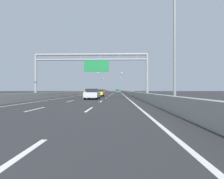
{
  "coord_description": "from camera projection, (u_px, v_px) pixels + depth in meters",
  "views": [
    {
      "loc": [
        3.71,
        0.22,
        1.3
      ],
      "look_at": [
        1.28,
        77.72,
        1.5
      ],
      "focal_mm": 29.86,
      "sensor_mm": 36.0,
      "label": 1
    }
  ],
  "objects": [
    {
      "name": "lane_dash_right_13",
      "position": [
        115.0,
        92.0,
        120.28
      ],
      "size": [
        0.16,
        3.0,
        0.01
      ],
      "primitive_type": "cube",
      "color": "white",
      "rests_on": "ground_plane"
    },
    {
      "name": "lane_dash_right_16",
      "position": [
        115.0,
        92.0,
        147.26
      ],
      "size": [
        0.16,
        3.0,
        0.01
      ],
      "primitive_type": "cube",
      "color": "white",
      "rests_on": "ground_plane"
    },
    {
      "name": "streetlamp_right_mid",
      "position": [
        132.0,
        74.0,
        49.01
      ],
      "size": [
        2.58,
        0.28,
        9.5
      ],
      "color": "slate",
      "rests_on": "ground_plane"
    },
    {
      "name": "lane_dash_right_9",
      "position": [
        114.0,
        93.0,
        84.29
      ],
      "size": [
        0.16,
        3.0,
        0.01
      ],
      "primitive_type": "cube",
      "color": "white",
      "rests_on": "ground_plane"
    },
    {
      "name": "lane_dash_left_11",
      "position": [
        108.0,
        92.0,
        102.4
      ],
      "size": [
        0.16,
        3.0,
        0.01
      ],
      "primitive_type": "cube",
      "color": "white",
      "rests_on": "ground_plane"
    },
    {
      "name": "lane_dash_left_3",
      "position": [
        84.0,
        98.0,
        30.43
      ],
      "size": [
        0.16,
        3.0,
        0.01
      ],
      "primitive_type": "cube",
      "color": "white",
      "rests_on": "ground_plane"
    },
    {
      "name": "lane_dash_right_10",
      "position": [
        114.0,
        93.0,
        93.29
      ],
      "size": [
        0.16,
        3.0,
        0.01
      ],
      "primitive_type": "cube",
      "color": "white",
      "rests_on": "ground_plane"
    },
    {
      "name": "lane_dash_right_7",
      "position": [
        112.0,
        94.0,
        66.3
      ],
      "size": [
        0.16,
        3.0,
        0.01
      ],
      "primitive_type": "cube",
      "color": "white",
      "rests_on": "ground_plane"
    },
    {
      "name": "barrier_right",
      "position": [
        123.0,
        91.0,
        109.62
      ],
      "size": [
        0.45,
        220.0,
        0.95
      ],
      "color": "#9E9E99",
      "rests_on": "ground_plane"
    },
    {
      "name": "sign_gantry",
      "position": [
        92.0,
        64.0,
        25.61
      ],
      "size": [
        15.81,
        0.36,
        6.36
      ],
      "color": "gray",
      "rests_on": "ground_plane"
    },
    {
      "name": "lane_dash_right_8",
      "position": [
        113.0,
        93.0,
        75.3
      ],
      "size": [
        0.16,
        3.0,
        0.01
      ],
      "primitive_type": "cube",
      "color": "white",
      "rests_on": "ground_plane"
    },
    {
      "name": "lane_dash_left_15",
      "position": [
        110.0,
        92.0,
        138.38
      ],
      "size": [
        0.16,
        3.0,
        0.01
      ],
      "primitive_type": "cube",
      "color": "white",
      "rests_on": "ground_plane"
    },
    {
      "name": "yellow_car",
      "position": [
        99.0,
        93.0,
        38.7
      ],
      "size": [
        1.84,
        4.14,
        1.42
      ],
      "color": "yellow",
      "rests_on": "ground_plane"
    },
    {
      "name": "barrier_left",
      "position": [
        100.0,
        91.0,
        110.05
      ],
      "size": [
        0.45,
        220.0,
        0.95
      ],
      "color": "#9E9E99",
      "rests_on": "ground_plane"
    },
    {
      "name": "streetlamp_right_near",
      "position": [
        171.0,
        32.0,
        13.07
      ],
      "size": [
        2.58,
        0.28,
        9.5
      ],
      "color": "slate",
      "rests_on": "ground_plane"
    },
    {
      "name": "lane_dash_right_12",
      "position": [
        115.0,
        92.0,
        111.28
      ],
      "size": [
        0.16,
        3.0,
        0.01
      ],
      "primitive_type": "cube",
      "color": "white",
      "rests_on": "ground_plane"
    },
    {
      "name": "streetlamp_right_distant",
      "position": [
        124.0,
        84.0,
        120.88
      ],
      "size": [
        2.58,
        0.28,
        9.5
      ],
      "color": "slate",
      "rests_on": "ground_plane"
    },
    {
      "name": "streetlamp_left_distant",
      "position": [
        101.0,
        84.0,
        121.34
      ],
      "size": [
        2.58,
        0.28,
        9.5
      ],
      "color": "slate",
      "rests_on": "ground_plane"
    },
    {
      "name": "lane_dash_left_6",
      "position": [
        100.0,
        94.0,
        57.42
      ],
      "size": [
        0.16,
        3.0,
        0.01
      ],
      "primitive_type": "cube",
      "color": "white",
      "rests_on": "ground_plane"
    },
    {
      "name": "lane_dash_left_10",
      "position": [
        107.0,
        93.0,
        93.4
      ],
      "size": [
        0.16,
        3.0,
        0.01
      ],
      "primitive_type": "cube",
      "color": "white",
      "rests_on": "ground_plane"
    },
    {
      "name": "lane_dash_right_4",
      "position": [
        109.0,
        96.0,
        39.32
      ],
      "size": [
        0.16,
        3.0,
        0.01
      ],
      "primitive_type": "cube",
      "color": "white",
      "rests_on": "ground_plane"
    },
    {
      "name": "lane_dash_left_12",
      "position": [
        109.0,
        92.0,
        111.39
      ],
      "size": [
        0.16,
        3.0,
        0.01
      ],
      "primitive_type": "cube",
      "color": "white",
      "rests_on": "ground_plane"
    },
    {
      "name": "lane_dash_right_11",
      "position": [
        114.0,
        92.0,
        102.28
      ],
      "size": [
        0.16,
        3.0,
        0.01
      ],
      "primitive_type": "cube",
      "color": "white",
      "rests_on": "ground_plane"
    },
    {
      "name": "lane_dash_right_15",
      "position": [
        115.0,
        92.0,
        138.27
      ],
      "size": [
        0.16,
        3.0,
        0.01
      ],
      "primitive_type": "cube",
      "color": "white",
      "rests_on": "ground_plane"
    },
    {
      "name": "green_car",
      "position": [
        117.0,
        91.0,
        84.19
      ],
      "size": [
        1.78,
        4.33,
        1.51
      ],
      "color": "#1E7A38",
      "rests_on": "ground_plane"
    },
    {
      "name": "lane_dash_left_8",
      "position": [
        104.0,
        93.0,
        75.41
      ],
      "size": [
        0.16,
        3.0,
        0.01
      ],
      "primitive_type": "cube",
      "color": "white",
      "rests_on": "ground_plane"
    },
    {
      "name": "streetlamp_left_far",
      "position": [
        94.0,
        81.0,
        85.41
      ],
      "size": [
        2.58,
        0.28,
        9.5
      ],
      "color": "slate",
      "rests_on": "ground_plane"
    },
    {
      "name": "red_car",
      "position": [
        104.0,
        91.0,
        97.4
      ],
      "size": [
        1.88,
        4.62,
        1.44
      ],
      "color": "red",
      "rests_on": "ground_plane"
    },
    {
      "name": "edge_line_right",
      "position": [
        121.0,
        93.0,
        87.68
      ],
      "size": [
        0.16,
        176.0,
        0.01
      ],
      "primitive_type": "cube",
      "color": "white",
      "rests_on": "ground_plane"
    },
    {
      "name": "lane_dash_left_9",
      "position": [
        106.0,
        93.0,
        84.41
      ],
      "size": [
        0.16,
        3.0,
        0.01
      ],
      "primitive_type": "cube",
      "color": "white",
      "rests_on": "ground_plane"
    },
    {
      "name": "lane_dash_right_5",
      "position": [
        110.0,
        95.0,
        48.31
      ],
      "size": [
        0.16,
        3.0,
        0.01
      ],
      "primitive_type": "cube",
      "color": "white",
      "rests_on": "ground_plane"
    },
    {
      "name": "lane_dash_left_7",
      "position": [
        102.0,
        94.0,
        66.41
      ],
      "size": [
        0.16,
        3.0,
        0.01
      ],
      "primitive_type": "cube",
      "color": "white",
      "rests_on": "ground_plane"
    },
    {
      "name": "lane_dash_left_17",
      "position": [
        111.0,
        92.0,
        156.37
      ],
      "size": [
        0.16,
        3.0,
        0.01
      ],
      "primitive_type": "cube",
      "color": "white",
      "rests_on": "ground_plane"
    },
    {
      "name": "lane_dash_left_16",
      "position": [
        111.0,
        92.0,
        147.37
      ],
      "size": [
        0.16,
        3.0,
        0.01
      ],
      "primitive_type": "cube",
      "color": "white",
      "rests_on": "ground_plane"
    },
    {
      "name": "lane_dash_right_0",
      "position": [
        12.0,
        162.0,
        3.33
      ],
      "size": [
        0.16,
        3.0,
        0.01
      ],
      "primitive_type": "cube",
      "color": "white",
      "rests_on": "ground_plane"
    },
    {
      "name": "streetlamp_left_mid",
      "position": [
        76.0,
        75.0,
        49.47
      ],
      "size": [
        2.58,
        0.28,
        9.5
      ],
      "color": "slate",
      "rests_on": "ground_plane"
    },
    {
      "name": "lane_dash_right_3",
      "position": [
        106.0,
        98.0,
        30.32
      ],
      "size": [
        0.16,
        3.0,
        0.01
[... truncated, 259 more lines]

